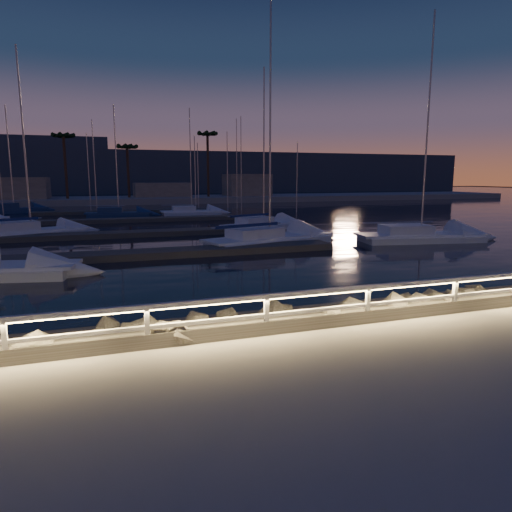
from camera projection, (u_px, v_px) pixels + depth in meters
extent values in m
plane|color=gray|center=(229.00, 338.00, 11.49)|extent=(400.00, 400.00, 0.00)
cube|color=gray|center=(262.00, 384.00, 9.17)|extent=(240.00, 5.00, 0.20)
cube|color=#656056|center=(215.00, 331.00, 12.94)|extent=(240.00, 3.45, 1.29)
plane|color=black|center=(116.00, 201.00, 86.20)|extent=(320.00, 320.00, 0.00)
plane|color=black|center=(230.00, 383.00, 11.69)|extent=(400.00, 400.00, 0.00)
cube|color=silver|center=(5.00, 342.00, 9.81)|extent=(0.11, 0.11, 1.00)
cube|color=silver|center=(147.00, 327.00, 10.77)|extent=(0.11, 0.11, 1.00)
cube|color=silver|center=(266.00, 315.00, 11.72)|extent=(0.11, 0.11, 1.00)
cube|color=silver|center=(368.00, 305.00, 12.67)|extent=(0.11, 0.11, 1.00)
cube|color=silver|center=(455.00, 296.00, 13.62)|extent=(0.11, 0.11, 1.00)
cube|color=silver|center=(229.00, 300.00, 11.31)|extent=(44.00, 0.12, 0.12)
cube|color=silver|center=(229.00, 319.00, 11.40)|extent=(44.00, 0.09, 0.09)
cube|color=#F2C96D|center=(229.00, 303.00, 11.31)|extent=(44.00, 0.04, 0.03)
sphere|color=#656056|center=(488.00, 296.00, 16.90)|extent=(0.81, 0.81, 0.81)
sphere|color=#656056|center=(146.00, 337.00, 11.96)|extent=(0.99, 0.99, 0.99)
sphere|color=#656056|center=(380.00, 308.00, 15.33)|extent=(0.81, 0.81, 0.81)
sphere|color=#656056|center=(395.00, 312.00, 13.75)|extent=(1.02, 1.02, 1.02)
cube|color=#625B51|center=(156.00, 254.00, 26.48)|extent=(22.00, 2.00, 0.40)
cube|color=#625B51|center=(141.00, 234.00, 35.80)|extent=(22.00, 2.00, 0.40)
cube|color=#625B51|center=(131.00, 220.00, 46.99)|extent=(22.00, 2.00, 0.40)
cube|color=#625B51|center=(125.00, 212.00, 58.19)|extent=(22.00, 2.00, 0.40)
cube|color=gray|center=(117.00, 201.00, 80.53)|extent=(160.00, 14.00, 1.20)
cube|color=gray|center=(2.00, 190.00, 74.48)|extent=(14.00, 8.00, 4.00)
cube|color=gray|center=(162.00, 192.00, 83.75)|extent=(10.00, 6.00, 3.00)
cube|color=gray|center=(247.00, 187.00, 87.75)|extent=(8.00, 7.00, 4.60)
cylinder|color=#503625|center=(65.00, 167.00, 75.12)|extent=(0.44, 0.44, 10.50)
cylinder|color=#503625|center=(128.00, 171.00, 79.36)|extent=(0.44, 0.44, 9.00)
cylinder|color=#503625|center=(208.00, 165.00, 82.65)|extent=(0.44, 0.44, 11.50)
cube|color=#333E4F|center=(109.00, 177.00, 132.04)|extent=(220.00, 30.00, 14.00)
cube|color=white|center=(421.00, 239.00, 32.84)|extent=(8.95, 4.29, 0.58)
cube|color=white|center=(421.00, 234.00, 32.77)|extent=(9.59, 3.98, 0.16)
cube|color=white|center=(406.00, 230.00, 32.53)|extent=(3.66, 2.69, 0.68)
cylinder|color=#A1A1A5|center=(428.00, 126.00, 31.47)|extent=(0.13, 0.13, 14.92)
cylinder|color=#A1A1A5|center=(398.00, 222.00, 32.35)|extent=(5.31, 1.00, 0.08)
cube|color=white|center=(264.00, 228.00, 40.45)|extent=(7.94, 5.03, 0.54)
cube|color=white|center=(264.00, 224.00, 40.39)|extent=(8.39, 4.90, 0.15)
cube|color=white|center=(255.00, 221.00, 39.68)|extent=(3.41, 2.81, 0.64)
cylinder|color=#A1A1A5|center=(264.00, 147.00, 39.25)|extent=(0.12, 0.12, 13.09)
cylinder|color=#A1A1A5|center=(250.00, 215.00, 39.26)|extent=(4.43, 1.75, 0.08)
cube|color=white|center=(270.00, 243.00, 31.29)|extent=(9.29, 5.34, 0.59)
cube|color=white|center=(270.00, 237.00, 31.23)|extent=(9.86, 5.13, 0.16)
cube|color=white|center=(255.00, 233.00, 30.46)|extent=(3.92, 3.09, 0.70)
cylinder|color=#A1A1A5|center=(270.00, 120.00, 29.89)|extent=(0.13, 0.13, 15.30)
cylinder|color=#A1A1A5|center=(247.00, 225.00, 30.02)|extent=(5.30, 1.66, 0.09)
cube|color=white|center=(32.00, 235.00, 35.06)|extent=(8.08, 5.42, 0.60)
cube|color=white|center=(31.00, 230.00, 35.00)|extent=(8.51, 5.32, 0.16)
cube|color=white|center=(16.00, 227.00, 34.23)|extent=(3.51, 2.96, 0.71)
cylinder|color=#A1A1A5|center=(24.00, 140.00, 33.83)|extent=(0.13, 0.13, 13.35)
cylinder|color=#A1A1A5|center=(7.00, 220.00, 33.78)|extent=(4.44, 1.99, 0.09)
cube|color=white|center=(192.00, 214.00, 55.81)|extent=(7.00, 2.49, 0.50)
cube|color=white|center=(192.00, 211.00, 55.75)|extent=(7.57, 2.16, 0.14)
cube|color=white|center=(184.00, 209.00, 55.41)|extent=(2.75, 1.80, 0.59)
cylinder|color=#A1A1A5|center=(191.00, 160.00, 54.70)|extent=(0.11, 0.11, 12.06)
cylinder|color=#A1A1A5|center=(180.00, 205.00, 55.19)|extent=(4.34, 0.18, 0.07)
cube|color=navy|center=(15.00, 212.00, 58.60)|extent=(7.69, 5.10, 0.62)
cube|color=navy|center=(14.00, 209.00, 58.53)|extent=(8.11, 5.00, 0.17)
cube|color=navy|center=(5.00, 206.00, 57.80)|extent=(3.33, 2.79, 0.73)
cylinder|color=#A1A1A5|center=(10.00, 157.00, 57.42)|extent=(0.14, 0.14, 12.71)
cylinder|color=#A1A1A5|center=(0.00, 202.00, 57.37)|extent=(4.25, 1.86, 0.09)
cube|color=navy|center=(119.00, 216.00, 52.73)|extent=(7.07, 2.95, 0.54)
cube|color=navy|center=(119.00, 213.00, 52.68)|extent=(7.61, 2.66, 0.15)
cube|color=navy|center=(110.00, 210.00, 52.40)|extent=(2.83, 1.97, 0.63)
cylinder|color=#A1A1A5|center=(116.00, 159.00, 51.63)|extent=(0.12, 0.12, 11.95)
cylinder|color=#A1A1A5|center=(105.00, 206.00, 52.21)|extent=(4.29, 0.50, 0.08)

